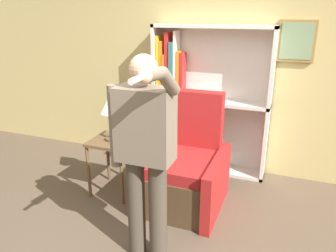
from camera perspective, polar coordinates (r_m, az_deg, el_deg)
The scene contains 6 objects.
wall_back at distance 4.25m, azimuth 9.94°, elevation 10.64°, with size 8.00×0.11×2.80m.
bookcase at distance 4.28m, azimuth 4.55°, elevation 4.06°, with size 1.49×0.28×1.88m.
armchair at distance 3.62m, azimuth 3.21°, elevation -7.96°, with size 0.81×0.94×1.20m.
person_standing at distance 2.56m, azimuth -4.08°, elevation -4.16°, with size 0.59×0.78×1.74m.
side_table at distance 3.79m, azimuth -9.49°, elevation -3.89°, with size 0.48×0.48×0.65m.
table_lamp at distance 3.62m, azimuth -9.93°, elevation 3.53°, with size 0.26×0.26×0.53m.
Camera 1 is at (0.80, -2.10, 2.01)m, focal length 35.00 mm.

